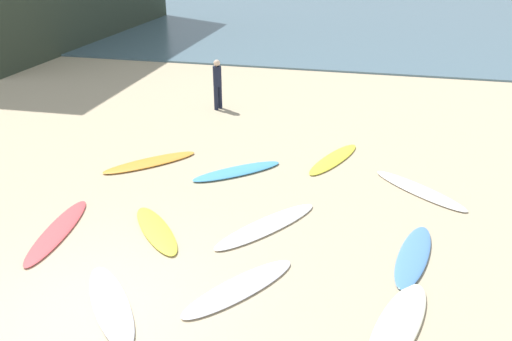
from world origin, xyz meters
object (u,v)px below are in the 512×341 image
(surfboard_0, at_px, (414,255))
(surfboard_6, at_px, (150,162))
(surfboard_7, at_px, (267,226))
(surfboard_10, at_px, (156,230))
(surfboard_8, at_px, (237,171))
(surfboard_9, at_px, (240,288))
(surfboard_2, at_px, (334,159))
(beachgoer_near, at_px, (217,82))
(surfboard_5, at_px, (398,325))
(surfboard_4, at_px, (58,231))
(surfboard_1, at_px, (111,304))
(surfboard_3, at_px, (419,190))

(surfboard_0, xyz_separation_m, surfboard_6, (-6.33, 2.60, -0.00))
(surfboard_7, height_order, surfboard_10, surfboard_10)
(surfboard_8, distance_m, surfboard_9, 4.35)
(surfboard_2, distance_m, surfboard_6, 4.74)
(beachgoer_near, bearing_deg, surfboard_5, -123.87)
(surfboard_5, bearing_deg, surfboard_6, 162.62)
(surfboard_2, bearing_deg, surfboard_7, -83.01)
(surfboard_6, xyz_separation_m, surfboard_8, (2.31, 0.01, 0.00))
(surfboard_5, bearing_deg, surfboard_4, -170.40)
(surfboard_1, relative_size, surfboard_7, 0.81)
(surfboard_4, bearing_deg, surfboard_10, -173.53)
(surfboard_10, bearing_deg, surfboard_6, 74.43)
(surfboard_4, bearing_deg, surfboard_3, -161.77)
(surfboard_0, height_order, surfboard_5, surfboard_0)
(surfboard_1, bearing_deg, beachgoer_near, 56.58)
(surfboard_4, bearing_deg, surfboard_5, 162.77)
(surfboard_8, height_order, beachgoer_near, beachgoer_near)
(surfboard_5, bearing_deg, beachgoer_near, 141.04)
(surfboard_8, relative_size, beachgoer_near, 1.40)
(beachgoer_near, bearing_deg, surfboard_7, -130.97)
(surfboard_2, height_order, surfboard_7, surfboard_7)
(surfboard_1, relative_size, surfboard_2, 0.88)
(surfboard_7, bearing_deg, surfboard_8, 154.95)
(surfboard_5, height_order, surfboard_10, surfboard_5)
(surfboard_2, relative_size, surfboard_9, 1.06)
(surfboard_2, bearing_deg, surfboard_4, -113.75)
(surfboard_4, height_order, surfboard_9, surfboard_9)
(surfboard_0, relative_size, surfboard_9, 0.95)
(surfboard_0, relative_size, surfboard_7, 0.82)
(surfboard_6, bearing_deg, surfboard_0, -157.26)
(surfboard_2, distance_m, surfboard_4, 6.82)
(surfboard_1, height_order, surfboard_2, surfboard_1)
(surfboard_2, distance_m, surfboard_7, 3.69)
(surfboard_6, bearing_deg, surfboard_8, -134.76)
(surfboard_4, relative_size, surfboard_9, 1.07)
(surfboard_1, bearing_deg, surfboard_2, 24.44)
(surfboard_1, relative_size, surfboard_9, 0.93)
(surfboard_5, bearing_deg, surfboard_3, 101.65)
(surfboard_2, relative_size, surfboard_6, 0.97)
(surfboard_3, bearing_deg, surfboard_2, 98.66)
(surfboard_1, relative_size, surfboard_5, 0.97)
(surfboard_1, distance_m, surfboard_2, 6.98)
(surfboard_4, distance_m, surfboard_5, 6.51)
(surfboard_7, xyz_separation_m, beachgoer_near, (-3.17, 6.83, 0.89))
(surfboard_1, relative_size, beachgoer_near, 1.25)
(surfboard_3, bearing_deg, surfboard_4, 156.38)
(surfboard_3, distance_m, surfboard_5, 4.53)
(surfboard_8, bearing_deg, surfboard_3, 50.27)
(surfboard_5, bearing_deg, surfboard_8, 148.88)
(surfboard_1, distance_m, surfboard_9, 2.04)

